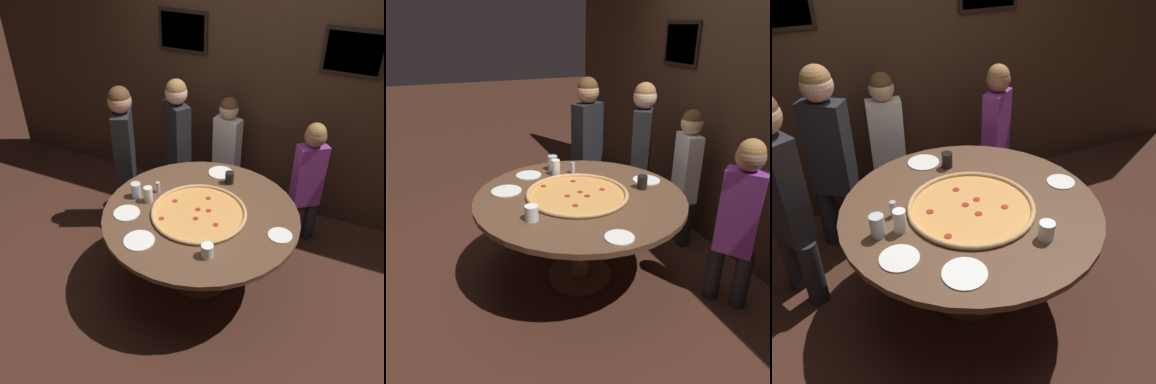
{
  "view_description": "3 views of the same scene",
  "coord_description": "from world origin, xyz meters",
  "views": [
    {
      "loc": [
        1.08,
        -2.49,
        2.87
      ],
      "look_at": [
        -0.08,
        0.01,
        0.91
      ],
      "focal_mm": 40.0,
      "sensor_mm": 36.0,
      "label": 1
    },
    {
      "loc": [
        2.38,
        -0.95,
        1.92
      ],
      "look_at": [
        0.04,
        -0.03,
        0.79
      ],
      "focal_mm": 35.0,
      "sensor_mm": 36.0,
      "label": 2
    },
    {
      "loc": [
        -0.93,
        -1.89,
        2.26
      ],
      "look_at": [
        -0.05,
        -0.02,
        0.87
      ],
      "focal_mm": 40.0,
      "sensor_mm": 36.0,
      "label": 3
    }
  ],
  "objects": [
    {
      "name": "drink_cup_near_right",
      "position": [
        -0.58,
        -0.03,
        0.81
      ],
      "size": [
        0.08,
        0.08,
        0.13
      ],
      "primitive_type": "cylinder",
      "color": "silver",
      "rests_on": "dining_table"
    },
    {
      "name": "white_plate_right_side",
      "position": [
        -0.54,
        -0.26,
        0.74
      ],
      "size": [
        0.21,
        0.21,
        0.01
      ],
      "primitive_type": "cylinder",
      "color": "white",
      "rests_on": "dining_table"
    },
    {
      "name": "condiment_shaker",
      "position": [
        -0.45,
        0.11,
        0.79
      ],
      "size": [
        0.04,
        0.04,
        0.1
      ],
      "color": "silver",
      "rests_on": "dining_table"
    },
    {
      "name": "back_wall",
      "position": [
        0.0,
        1.39,
        1.3
      ],
      "size": [
        6.4,
        0.08,
        2.6
      ],
      "color": "#3D281C",
      "rests_on": "ground_plane"
    },
    {
      "name": "dining_table",
      "position": [
        0.0,
        0.0,
        0.61
      ],
      "size": [
        1.59,
        1.59,
        0.74
      ],
      "color": "brown",
      "rests_on": "ground_plane"
    },
    {
      "name": "diner_side_right",
      "position": [
        -1.02,
        0.49,
        0.83
      ],
      "size": [
        0.28,
        0.39,
        1.46
      ],
      "rotation": [
        0.0,
        0.0,
        2.02
      ],
      "color": "#232328",
      "rests_on": "ground_plane"
    },
    {
      "name": "diner_side_left",
      "position": [
        -0.66,
        0.91,
        0.82
      ],
      "size": [
        0.37,
        0.32,
        1.44
      ],
      "rotation": [
        0.0,
        0.0,
        2.51
      ],
      "color": "#232328",
      "rests_on": "ground_plane"
    },
    {
      "name": "drink_cup_far_right",
      "position": [
        0.06,
        0.5,
        0.79
      ],
      "size": [
        0.08,
        0.08,
        0.11
      ],
      "primitive_type": "cylinder",
      "color": "black",
      "rests_on": "dining_table"
    },
    {
      "name": "white_plate_left_side",
      "position": [
        -0.07,
        0.62,
        0.74
      ],
      "size": [
        0.22,
        0.22,
        0.01
      ],
      "primitive_type": "cylinder",
      "color": "white",
      "rests_on": "dining_table"
    },
    {
      "name": "giant_pizza",
      "position": [
        -0.01,
        -0.02,
        0.75
      ],
      "size": [
        0.77,
        0.77,
        0.03
      ],
      "color": "#E0994C",
      "rests_on": "dining_table"
    },
    {
      "name": "drink_cup_front_edge",
      "position": [
        0.24,
        -0.44,
        0.79
      ],
      "size": [
        0.09,
        0.09,
        0.1
      ],
      "primitive_type": "cylinder",
      "color": "white",
      "rests_on": "dining_table"
    },
    {
      "name": "drink_cup_by_shaker",
      "position": [
        -0.46,
        -0.04,
        0.81
      ],
      "size": [
        0.07,
        0.07,
        0.14
      ],
      "primitive_type": "cylinder",
      "color": "white",
      "rests_on": "dining_table"
    },
    {
      "name": "diner_far_left",
      "position": [
        0.67,
        0.91,
        0.72
      ],
      "size": [
        0.32,
        0.28,
        1.27
      ],
      "rotation": [
        0.0,
        0.0,
        -2.5
      ],
      "color": "#232328",
      "rests_on": "ground_plane"
    },
    {
      "name": "white_plate_beside_cup",
      "position": [
        -0.28,
        -0.5,
        0.74
      ],
      "size": [
        0.23,
        0.23,
        0.01
      ],
      "primitive_type": "cylinder",
      "color": "white",
      "rests_on": "dining_table"
    },
    {
      "name": "diner_far_right",
      "position": [
        -0.2,
        1.11,
        0.72
      ],
      "size": [
        0.33,
        0.19,
        1.26
      ],
      "rotation": [
        0.0,
        0.0,
        2.96
      ],
      "color": "#232328",
      "rests_on": "ground_plane"
    },
    {
      "name": "ground_plane",
      "position": [
        0.0,
        0.0,
        0.0
      ],
      "size": [
        24.0,
        24.0,
        0.0
      ],
      "primitive_type": "plane",
      "color": "#422319"
    },
    {
      "name": "white_plate_far_back",
      "position": [
        0.66,
        -0.01,
        0.74
      ],
      "size": [
        0.18,
        0.18,
        0.01
      ],
      "primitive_type": "cylinder",
      "color": "white",
      "rests_on": "dining_table"
    }
  ]
}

